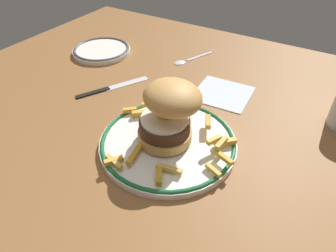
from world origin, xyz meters
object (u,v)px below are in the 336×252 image
object	(u,v)px
dinner_plate	(168,142)
burger	(169,112)
napkin	(223,93)
side_plate	(102,50)
spoon	(184,60)
knife	(107,88)

from	to	relation	value
dinner_plate	burger	xyz separation A→B (cm)	(-0.03, 0.41, 6.63)
dinner_plate	napkin	distance (cm)	21.68
burger	side_plate	size ratio (longest dim) A/B	0.89
side_plate	spoon	distance (cm)	24.04
knife	napkin	bearing A→B (deg)	27.09
spoon	burger	bearing A→B (deg)	-66.04
knife	spoon	xyz separation A→B (cm)	(8.68, 21.86, 0.10)
knife	spoon	world-z (taller)	spoon
side_plate	spoon	bearing A→B (deg)	18.20
knife	napkin	size ratio (longest dim) A/B	1.35
napkin	side_plate	bearing A→B (deg)	176.94
burger	side_plate	bearing A→B (deg)	147.52
knife	napkin	world-z (taller)	knife
dinner_plate	napkin	size ratio (longest dim) A/B	2.05
burger	dinner_plate	bearing A→B (deg)	-85.21
spoon	napkin	bearing A→B (deg)	-31.83
side_plate	spoon	size ratio (longest dim) A/B	1.26
napkin	dinner_plate	bearing A→B (deg)	-94.46
knife	napkin	distance (cm)	27.03
side_plate	napkin	xyz separation A→B (cm)	(38.21, -2.04, -0.63)
burger	knife	world-z (taller)	burger
side_plate	napkin	distance (cm)	38.27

